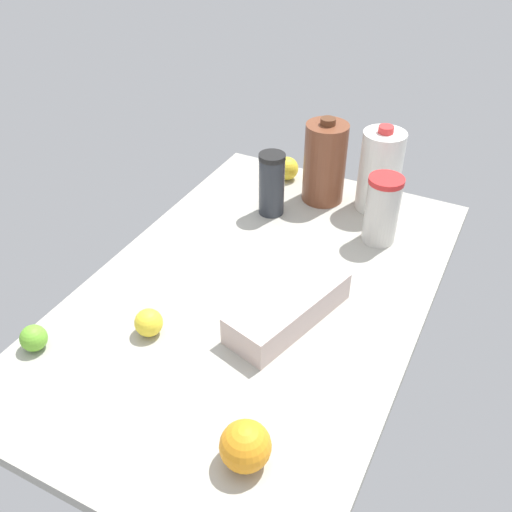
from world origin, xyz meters
The scene contains 10 objects.
countertop centered at (0.00, 0.00, 1.50)cm, with size 120.00×76.00×3.00cm, color #AAA89D.
egg_carton centered at (-5.73, -10.84, 6.43)cm, with size 30.35×11.39×6.86cm, color beige.
milk_jug centered at (48.48, -13.70, 14.51)cm, with size 11.68×11.68×24.59cm.
tumbler_cup centered at (32.96, -19.31, 12.25)cm, with size 8.93×8.93×18.42cm.
shaker_bottle centered at (32.30, 11.60, 12.03)cm, with size 7.26×7.26×17.99cm.
chocolate_milk_jug centered at (45.77, 1.52, 14.66)cm, with size 11.92×11.92×24.89cm.
lime_loose centered at (-37.41, 32.53, 5.81)cm, with size 5.62×5.62×5.62cm, color #6BB631.
lemon_by_jug centered at (-23.07, 13.87, 6.05)cm, with size 6.10×6.10×6.10cm, color yellow.
lemon_beside_bowl centered at (51.73, 15.64, 6.54)cm, with size 7.08×7.08×7.08cm, color yellow.
orange_far_back centered at (-41.34, -18.98, 7.46)cm, with size 8.92×8.92×8.92cm, color orange.
Camera 1 is at (-91.23, -46.32, 90.10)cm, focal length 40.00 mm.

